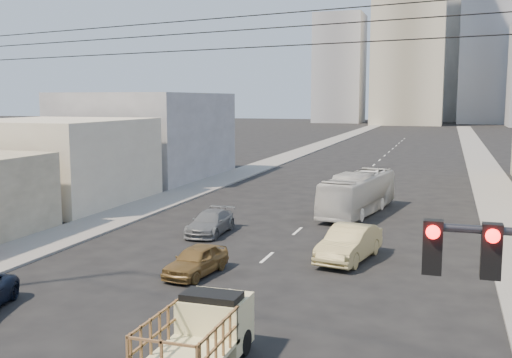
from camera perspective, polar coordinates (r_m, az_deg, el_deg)
The scene contains 15 objects.
sidewalk_left at distance 85.04m, azimuth 4.38°, elevation 2.62°, with size 3.50×180.00×0.12m, color slate.
sidewalk_right at distance 82.81m, azimuth 20.41°, elevation 2.03°, with size 3.50×180.00×0.12m, color slate.
lane_dashes at distance 66.29m, azimuth 10.84°, elevation 1.04°, with size 0.15×104.00×0.01m.
flatbed_pickup at distance 17.12m, azimuth -5.32°, elevation -14.17°, with size 1.95×4.41×1.90m.
city_bus at distance 39.64m, azimuth 9.71°, elevation -1.33°, with size 2.27×9.70×2.70m, color beige.
sedan_brown at distance 25.80m, azimuth -5.72°, elevation -7.72°, with size 1.50×3.73×1.27m, color brown.
sedan_tan at distance 28.25m, azimuth 8.87°, elevation -6.06°, with size 1.70×4.89×1.61m, color tan.
sedan_grey at distance 33.41m, azimuth -4.36°, elevation -4.16°, with size 1.78×4.37×1.27m, color slate.
overhead_wires at distance 16.08m, azimuth -12.20°, elevation 12.90°, with size 23.01×5.02×0.72m.
bldg_left_mid at distance 45.51m, azimuth -18.59°, elevation 1.62°, with size 11.00×12.00×6.00m, color beige.
bldg_left_far at distance 58.37m, azimuth -10.27°, elevation 4.12°, with size 12.00×16.00×8.00m, color gray.
high_rise_tower at distance 184.17m, azimuth 14.45°, elevation 14.42°, with size 20.00×20.00×60.00m, color tan.
midrise_ne at distance 198.05m, azimuth 21.10°, elevation 10.75°, with size 16.00×16.00×40.00m, color gray.
midrise_nw at distance 195.60m, azimuth 7.96°, elevation 10.35°, with size 15.00×15.00×34.00m, color gray.
midrise_back at distance 212.90m, azimuth 17.62°, elevation 11.19°, with size 18.00×18.00×44.00m, color gray.
Camera 1 is at (7.95, -12.39, 7.44)m, focal length 42.00 mm.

